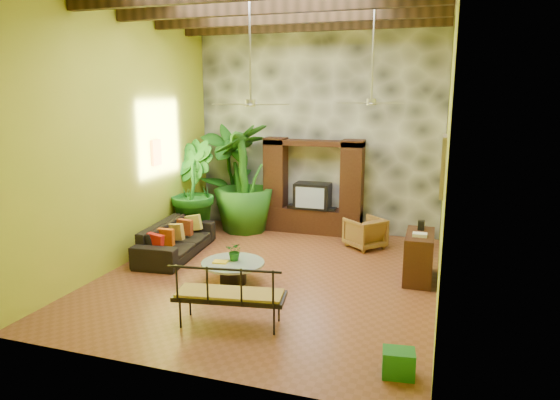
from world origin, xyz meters
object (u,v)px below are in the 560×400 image
(ceiling_fan_front, at_px, (250,91))
(tall_plant_b, at_px, (191,189))
(iron_bench, at_px, (228,293))
(green_bin, at_px, (398,363))
(wicker_armchair, at_px, (365,233))
(tall_plant_c, at_px, (244,178))
(ceiling_fan_back, at_px, (372,91))
(side_console, at_px, (419,257))
(tall_plant_a, at_px, (230,174))
(entertainment_center, at_px, (313,194))
(sofa, at_px, (176,239))
(coffee_table, at_px, (233,270))

(ceiling_fan_front, bearing_deg, tall_plant_b, 136.35)
(iron_bench, height_order, green_bin, iron_bench)
(wicker_armchair, height_order, iron_bench, iron_bench)
(tall_plant_c, bearing_deg, ceiling_fan_front, -65.55)
(ceiling_fan_back, relative_size, side_console, 1.70)
(ceiling_fan_back, relative_size, wicker_armchair, 2.49)
(wicker_armchair, distance_m, tall_plant_c, 3.25)
(wicker_armchair, height_order, tall_plant_a, tall_plant_a)
(entertainment_center, relative_size, sofa, 1.03)
(entertainment_center, relative_size, tall_plant_c, 0.91)
(green_bin, bearing_deg, ceiling_fan_front, 140.20)
(ceiling_fan_front, relative_size, coffee_table, 1.64)
(iron_bench, xyz_separation_m, green_bin, (2.49, -0.55, -0.36))
(ceiling_fan_back, relative_size, tall_plant_c, 0.70)
(iron_bench, bearing_deg, wicker_armchair, 64.37)
(tall_plant_c, distance_m, side_console, 4.86)
(entertainment_center, relative_size, green_bin, 6.23)
(coffee_table, bearing_deg, green_bin, -34.79)
(wicker_armchair, distance_m, green_bin, 5.16)
(iron_bench, bearing_deg, sofa, 122.24)
(tall_plant_a, xyz_separation_m, tall_plant_b, (-0.46, -1.21, -0.19))
(wicker_armchair, xyz_separation_m, side_console, (1.23, -1.62, 0.10))
(tall_plant_a, bearing_deg, ceiling_fan_front, -60.77)
(tall_plant_c, bearing_deg, ceiling_fan_back, -25.76)
(ceiling_fan_back, bearing_deg, tall_plant_a, 152.75)
(entertainment_center, xyz_separation_m, ceiling_fan_back, (1.60, -1.94, 2.44))
(entertainment_center, distance_m, side_console, 3.66)
(coffee_table, bearing_deg, ceiling_fan_back, 40.06)
(tall_plant_a, xyz_separation_m, green_bin, (4.79, -5.88, -1.16))
(entertainment_center, bearing_deg, tall_plant_a, 179.64)
(entertainment_center, height_order, coffee_table, entertainment_center)
(ceiling_fan_back, xyz_separation_m, iron_bench, (-1.49, -3.38, -2.87))
(tall_plant_a, height_order, tall_plant_b, tall_plant_a)
(coffee_table, bearing_deg, wicker_armchair, 55.96)
(sofa, relative_size, wicker_armchair, 3.12)
(wicker_armchair, xyz_separation_m, tall_plant_b, (-4.07, -0.35, 0.80))
(iron_bench, bearing_deg, ceiling_fan_front, 90.62)
(ceiling_fan_front, relative_size, green_bin, 4.83)
(tall_plant_b, xyz_separation_m, side_console, (5.30, -1.28, -0.70))
(ceiling_fan_front, relative_size, tall_plant_a, 0.70)
(wicker_armchair, bearing_deg, ceiling_fan_front, 10.20)
(sofa, height_order, wicker_armchair, sofa)
(entertainment_center, distance_m, sofa, 3.52)
(tall_plant_a, relative_size, tall_plant_c, 1.00)
(entertainment_center, xyz_separation_m, iron_bench, (0.11, -5.32, -0.43))
(tall_plant_b, distance_m, iron_bench, 5.00)
(ceiling_fan_back, bearing_deg, tall_plant_c, 154.24)
(ceiling_fan_back, xyz_separation_m, tall_plant_b, (-4.25, 0.74, -2.26))
(ceiling_fan_back, distance_m, wicker_armchair, 3.25)
(wicker_armchair, distance_m, iron_bench, 4.66)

